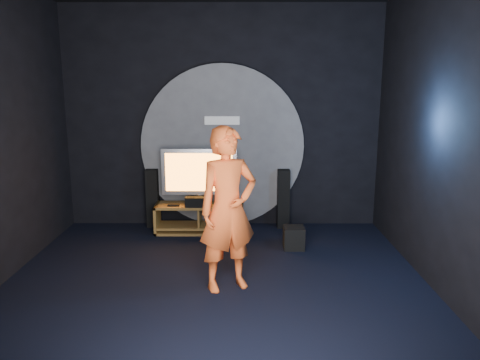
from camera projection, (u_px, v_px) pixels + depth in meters
name	position (u px, v px, depth m)	size (l,w,h in m)	color
floor	(215.00, 288.00, 5.36)	(5.00, 5.00, 0.00)	black
back_wall	(222.00, 118.00, 7.44)	(5.00, 0.04, 3.50)	black
front_wall	(185.00, 190.00, 2.55)	(5.00, 0.04, 3.50)	black
right_wall	(447.00, 137.00, 4.99)	(0.04, 5.00, 3.50)	black
wall_disc_panel	(222.00, 146.00, 7.48)	(2.60, 0.11, 2.60)	#515156
media_console	(200.00, 220.00, 7.33)	(1.37, 0.45, 0.45)	olive
tv	(199.00, 174.00, 7.24)	(1.16, 0.22, 0.86)	#AFAFB7
center_speaker	(198.00, 202.00, 7.12)	(0.40, 0.15, 0.15)	black
remote	(173.00, 206.00, 7.16)	(0.18, 0.05, 0.02)	black
tower_speaker_left	(153.00, 198.00, 7.57)	(0.19, 0.21, 0.95)	black
tower_speaker_right	(283.00, 199.00, 7.52)	(0.19, 0.21, 0.95)	black
subwoofer	(294.00, 238.00, 6.61)	(0.29, 0.29, 0.32)	black
player	(228.00, 209.00, 5.21)	(0.68, 0.45, 1.86)	#E9551F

